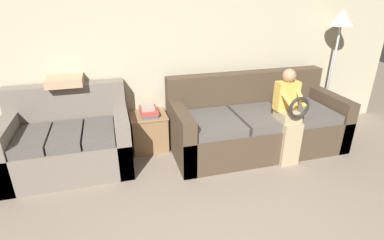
% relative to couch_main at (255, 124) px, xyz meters
% --- Properties ---
extents(wall_back, '(6.93, 0.06, 2.55)m').
position_rel_couch_main_xyz_m(wall_back, '(-1.01, 0.59, 0.94)').
color(wall_back, '#BCB293').
rests_on(wall_back, ground_plane).
extents(couch_main, '(2.26, 0.99, 0.96)m').
position_rel_couch_main_xyz_m(couch_main, '(0.00, 0.00, 0.00)').
color(couch_main, '#473828').
rests_on(couch_main, ground_plane).
extents(couch_side, '(1.39, 0.91, 0.95)m').
position_rel_couch_main_xyz_m(couch_side, '(-2.35, 0.12, 0.00)').
color(couch_side, '#70665B').
rests_on(couch_side, ground_plane).
extents(child_left_seated, '(0.28, 0.37, 1.15)m').
position_rel_couch_main_xyz_m(child_left_seated, '(0.20, -0.43, 0.31)').
color(child_left_seated, tan).
rests_on(child_left_seated, ground_plane).
extents(side_shelf, '(0.48, 0.44, 0.49)m').
position_rel_couch_main_xyz_m(side_shelf, '(-1.39, 0.32, -0.08)').
color(side_shelf, olive).
rests_on(side_shelf, ground_plane).
extents(book_stack, '(0.22, 0.32, 0.12)m').
position_rel_couch_main_xyz_m(book_stack, '(-1.38, 0.32, 0.21)').
color(book_stack, '#4C4C56').
rests_on(book_stack, side_shelf).
extents(floor_lamp, '(0.33, 0.33, 1.75)m').
position_rel_couch_main_xyz_m(floor_lamp, '(1.36, 0.32, 1.16)').
color(floor_lamp, '#2D2B28').
rests_on(floor_lamp, ground_plane).
extents(throw_pillow, '(0.41, 0.41, 0.10)m').
position_rel_couch_main_xyz_m(throw_pillow, '(-2.33, 0.43, 0.67)').
color(throw_pillow, tan).
rests_on(throw_pillow, couch_side).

